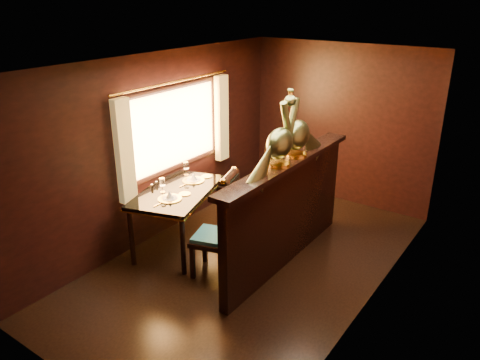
{
  "coord_description": "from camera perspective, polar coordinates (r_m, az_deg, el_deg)",
  "views": [
    {
      "loc": [
        2.83,
        -4.23,
        3.2
      ],
      "look_at": [
        -0.35,
        0.26,
        0.97
      ],
      "focal_mm": 35.0,
      "sensor_mm": 36.0,
      "label": 1
    }
  ],
  "objects": [
    {
      "name": "ground",
      "position": [
        6.01,
        1.29,
        -10.1
      ],
      "size": [
        5.0,
        5.0,
        0.0
      ],
      "primitive_type": "plane",
      "color": "black",
      "rests_on": "ground"
    },
    {
      "name": "partition",
      "position": [
        5.75,
        5.69,
        -3.7
      ],
      "size": [
        0.26,
        2.7,
        1.36
      ],
      "color": "black",
      "rests_on": "ground"
    },
    {
      "name": "chair_right",
      "position": [
        6.52,
        3.85,
        -0.28
      ],
      "size": [
        0.5,
        0.56,
        1.4
      ],
      "rotation": [
        0.0,
        0.0,
        -0.01
      ],
      "color": "black",
      "rests_on": "ground"
    },
    {
      "name": "room_shell",
      "position": [
        5.4,
        0.78,
        4.63
      ],
      "size": [
        3.04,
        5.04,
        2.52
      ],
      "color": "black",
      "rests_on": "ground"
    },
    {
      "name": "peacock_right",
      "position": [
        5.52,
        7.06,
        7.03
      ],
      "size": [
        0.27,
        0.71,
        0.85
      ],
      "primitive_type": null,
      "color": "#1B533C",
      "rests_on": "partition"
    },
    {
      "name": "chair_left",
      "position": [
        5.46,
        -2.1,
        -5.22
      ],
      "size": [
        0.6,
        0.62,
        1.34
      ],
      "rotation": [
        0.0,
        0.0,
        0.3
      ],
      "color": "black",
      "rests_on": "ground"
    },
    {
      "name": "peacock_left",
      "position": [
        5.18,
        4.92,
        6.11
      ],
      "size": [
        0.27,
        0.71,
        0.85
      ],
      "primitive_type": null,
      "color": "#1B533C",
      "rests_on": "partition"
    },
    {
      "name": "dining_table",
      "position": [
        6.13,
        -7.69,
        -1.83
      ],
      "size": [
        1.2,
        1.56,
        1.01
      ],
      "rotation": [
        0.0,
        0.0,
        0.3
      ],
      "color": "black",
      "rests_on": "ground"
    }
  ]
}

